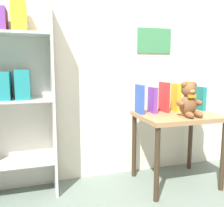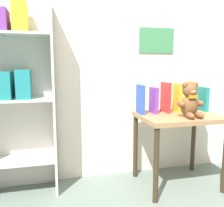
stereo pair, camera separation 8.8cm
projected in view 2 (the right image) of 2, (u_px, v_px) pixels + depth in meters
wall_back at (131, 38)px, 2.23m from camera, size 4.80×0.07×2.50m
bookshelf_side at (16, 86)px, 1.90m from camera, size 0.58×0.28×1.51m
display_table at (178, 125)px, 2.07m from camera, size 0.65×0.51×0.61m
teddy_bear at (190, 101)px, 1.95m from camera, size 0.21×0.19×0.27m
book_standing_blue at (140, 99)px, 2.08m from camera, size 0.03×0.15×0.24m
book_standing_purple at (154, 100)px, 2.10m from camera, size 0.04×0.12×0.22m
book_standing_red at (166, 97)px, 2.14m from camera, size 0.03×0.15×0.26m
book_standing_yellow at (178, 98)px, 2.17m from camera, size 0.04×0.12×0.24m
book_standing_orange at (192, 97)px, 2.18m from camera, size 0.03×0.13×0.26m
book_standing_teal at (203, 99)px, 2.22m from camera, size 0.04×0.15×0.21m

